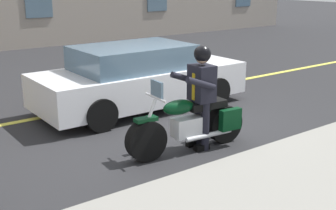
% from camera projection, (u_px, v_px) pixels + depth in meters
% --- Properties ---
extents(ground_plane, '(80.00, 80.00, 0.00)m').
position_uv_depth(ground_plane, '(180.00, 124.00, 8.67)').
color(ground_plane, '#28282B').
extents(lane_center_stripe, '(60.00, 0.16, 0.01)m').
position_uv_depth(lane_center_stripe, '(127.00, 101.00, 10.22)').
color(lane_center_stripe, '#E5DB4C').
rests_on(lane_center_stripe, ground_plane).
extents(motorcycle_main, '(2.22, 0.70, 1.26)m').
position_uv_depth(motorcycle_main, '(191.00, 124.00, 7.26)').
color(motorcycle_main, black).
rests_on(motorcycle_main, ground_plane).
extents(rider_main, '(0.65, 0.58, 1.74)m').
position_uv_depth(rider_main, '(201.00, 88.00, 7.19)').
color(rider_main, black).
rests_on(rider_main, ground_plane).
extents(car_silver, '(4.60, 1.92, 1.40)m').
position_uv_depth(car_silver, '(139.00, 77.00, 9.52)').
color(car_silver, white).
rests_on(car_silver, ground_plane).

